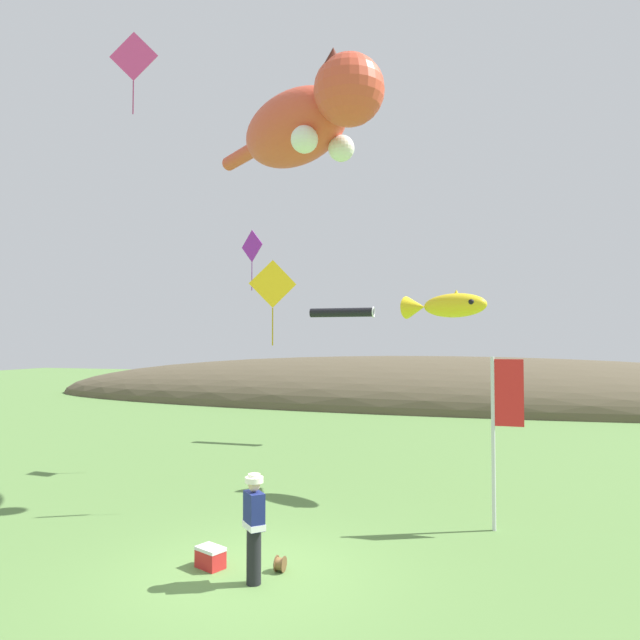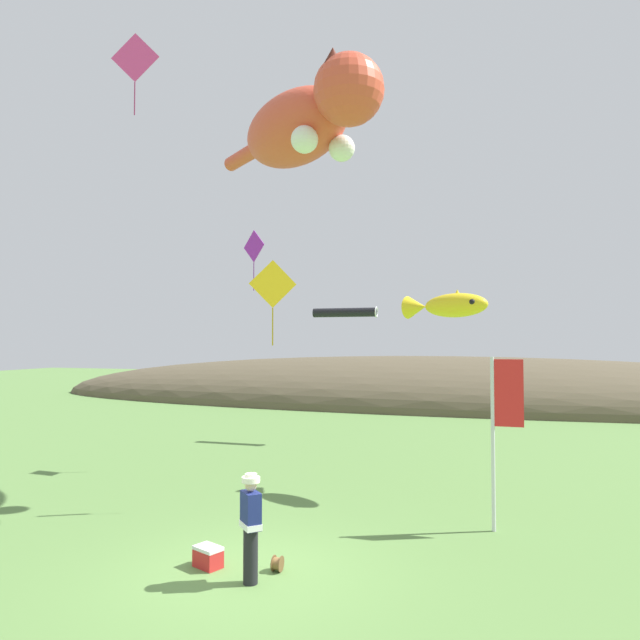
# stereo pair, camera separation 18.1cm
# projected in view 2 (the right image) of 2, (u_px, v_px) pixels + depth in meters

# --- Properties ---
(ground_plane) EXTENTS (120.00, 120.00, 0.00)m
(ground_plane) POSITION_uv_depth(u_px,v_px,m) (248.00, 575.00, 9.64)
(ground_plane) COLOR #5B8442
(distant_hill_ridge) EXTENTS (56.75, 14.86, 5.96)m
(distant_hill_ridge) POSITION_uv_depth(u_px,v_px,m) (436.00, 402.00, 36.98)
(distant_hill_ridge) COLOR brown
(distant_hill_ridge) RESTS_ON ground
(festival_attendant) EXTENTS (0.48, 0.48, 1.77)m
(festival_attendant) POSITION_uv_depth(u_px,v_px,m) (251.00, 524.00, 9.32)
(festival_attendant) COLOR black
(festival_attendant) RESTS_ON ground
(kite_spool) EXTENTS (0.15, 0.27, 0.27)m
(kite_spool) POSITION_uv_depth(u_px,v_px,m) (277.00, 564.00, 9.77)
(kite_spool) COLOR olive
(kite_spool) RESTS_ON ground
(picnic_cooler) EXTENTS (0.58, 0.49, 0.36)m
(picnic_cooler) POSITION_uv_depth(u_px,v_px,m) (208.00, 557.00, 9.96)
(picnic_cooler) COLOR red
(picnic_cooler) RESTS_ON ground
(festival_banner_pole) EXTENTS (0.66, 0.08, 3.62)m
(festival_banner_pole) POSITION_uv_depth(u_px,v_px,m) (501.00, 417.00, 11.87)
(festival_banner_pole) COLOR silver
(festival_banner_pole) RESTS_ON ground
(kite_giant_cat) EXTENTS (6.05, 4.98, 2.21)m
(kite_giant_cat) POSITION_uv_depth(u_px,v_px,m) (305.00, 124.00, 14.95)
(kite_giant_cat) COLOR #E04C33
(kite_fish_windsock) EXTENTS (2.43, 1.58, 0.73)m
(kite_fish_windsock) POSITION_uv_depth(u_px,v_px,m) (447.00, 305.00, 15.00)
(kite_fish_windsock) COLOR yellow
(kite_tube_streamer) EXTENTS (2.61, 0.45, 0.44)m
(kite_tube_streamer) POSITION_uv_depth(u_px,v_px,m) (346.00, 312.00, 22.67)
(kite_tube_streamer) COLOR black
(kite_diamond_violet) EXTENTS (0.92, 0.48, 1.92)m
(kite_diamond_violet) POSITION_uv_depth(u_px,v_px,m) (254.00, 247.00, 18.01)
(kite_diamond_violet) COLOR purple
(kite_diamond_pink) EXTENTS (1.29, 0.33, 2.23)m
(kite_diamond_pink) POSITION_uv_depth(u_px,v_px,m) (135.00, 58.00, 15.24)
(kite_diamond_pink) COLOR #E53F8C
(kite_diamond_gold) EXTENTS (1.00, 0.60, 2.05)m
(kite_diamond_gold) POSITION_uv_depth(u_px,v_px,m) (273.00, 285.00, 13.66)
(kite_diamond_gold) COLOR yellow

